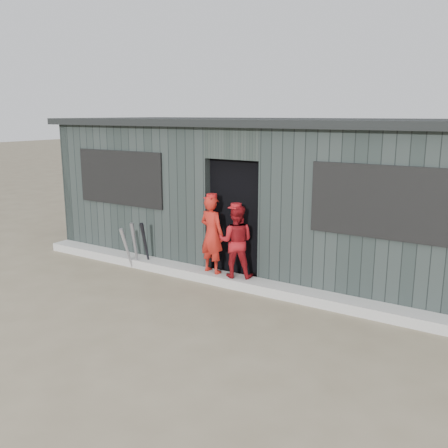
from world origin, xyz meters
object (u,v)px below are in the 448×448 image
Objects in this scene: bat_left at (127,248)px; player_grey_back at (272,241)px; bat_right at (146,245)px; player_red_right at (236,241)px; bat_mid at (135,246)px; player_red_left at (212,234)px; dugout at (274,192)px.

player_grey_back is at bearing 20.35° from bat_left.
bat_right is 0.74× the size of player_red_right.
bat_mid is 0.66× the size of player_red_left.
player_red_left is 0.98× the size of player_grey_back.
bat_right is 1.41m from player_red_left.
bat_right is at bearing 34.86° from bat_left.
player_red_left reaches higher than bat_right.
bat_mid is 1.58m from player_red_left.
bat_right is at bearing 13.79° from player_red_left.
player_red_right is at bearing 35.24° from player_grey_back.
dugout reaches higher than player_grey_back.
player_grey_back is at bearing -63.89° from dugout.
dugout is (0.26, 1.67, 0.50)m from player_red_left.
bat_right is at bearing -7.78° from player_grey_back.
bat_left is 0.60× the size of player_red_left.
bat_left is at bearing -13.77° from player_red_right.
bat_left is at bearing -145.14° from bat_right.
bat_right is 0.10× the size of dugout.
dugout reaches higher than bat_right.
bat_mid is (0.11, 0.10, 0.04)m from bat_left.
player_red_left is 0.99m from player_grey_back.
bat_mid is 2.01m from player_red_right.
bat_mid is 2.45m from player_grey_back.
bat_right reaches higher than bat_mid.
bat_right is at bearing -18.53° from player_red_right.
player_red_left is at bearing 6.95° from bat_mid.
player_red_right is 1.75m from dugout.
player_red_left reaches higher than bat_mid.
player_red_left is at bearing -20.34° from player_red_right.
player_grey_back is (2.41, 0.89, 0.28)m from bat_left.
dugout is at bearing -88.98° from player_red_left.
player_grey_back is at bearing -132.18° from player_red_left.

